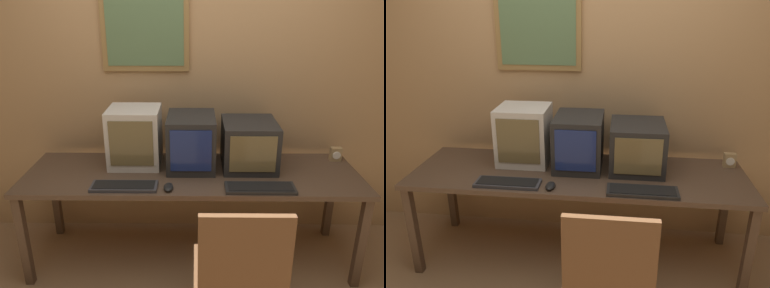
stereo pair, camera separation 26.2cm
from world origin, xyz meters
The scene contains 9 objects.
wall_back centered at (0.00, 1.23, 1.30)m, with size 8.00×0.08×2.60m.
desk centered at (0.00, 0.75, 0.67)m, with size 2.39×0.72×0.73m.
monitor_left centered at (-0.42, 0.90, 0.95)m, with size 0.37×0.35×0.43m.
monitor_center centered at (-0.01, 0.86, 0.92)m, with size 0.34×0.43×0.39m.
monitor_right centered at (0.42, 0.87, 0.90)m, with size 0.39×0.44×0.34m.
keyboard_main centered at (-0.44, 0.50, 0.74)m, with size 0.44×0.15×0.03m.
keyboard_side centered at (0.45, 0.48, 0.74)m, with size 0.46×0.16×0.03m.
mouse_near_keyboard centered at (-0.15, 0.48, 0.75)m, with size 0.06×0.12×0.03m.
desk_clock centered at (1.10, 0.97, 0.78)m, with size 0.08×0.05×0.11m.
Camera 2 is at (0.29, -1.68, 1.88)m, focal length 35.00 mm.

